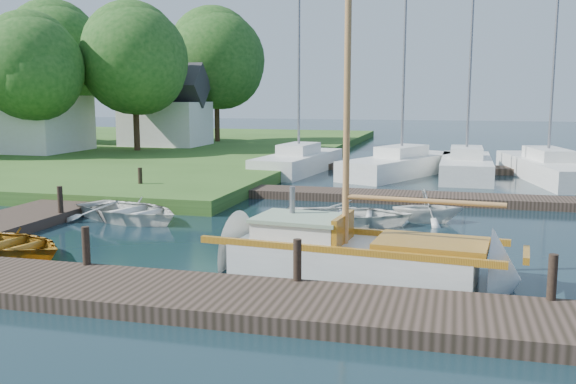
% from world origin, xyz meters
% --- Properties ---
extents(ground, '(160.00, 160.00, 0.00)m').
position_xyz_m(ground, '(0.00, 0.00, 0.00)').
color(ground, black).
rests_on(ground, ground).
extents(near_dock, '(18.00, 2.20, 0.30)m').
position_xyz_m(near_dock, '(0.00, -6.00, 0.15)').
color(near_dock, black).
rests_on(near_dock, ground).
extents(left_dock, '(2.20, 18.00, 0.30)m').
position_xyz_m(left_dock, '(-8.00, 2.00, 0.15)').
color(left_dock, black).
rests_on(left_dock, ground).
extents(far_dock, '(14.00, 1.60, 0.30)m').
position_xyz_m(far_dock, '(2.00, 6.50, 0.15)').
color(far_dock, black).
rests_on(far_dock, ground).
extents(mooring_post_1, '(0.16, 0.16, 0.80)m').
position_xyz_m(mooring_post_1, '(-3.00, -5.00, 0.70)').
color(mooring_post_1, black).
rests_on(mooring_post_1, near_dock).
extents(mooring_post_2, '(0.16, 0.16, 0.80)m').
position_xyz_m(mooring_post_2, '(1.50, -5.00, 0.70)').
color(mooring_post_2, black).
rests_on(mooring_post_2, near_dock).
extents(mooring_post_3, '(0.16, 0.16, 0.80)m').
position_xyz_m(mooring_post_3, '(6.00, -5.00, 0.70)').
color(mooring_post_3, black).
rests_on(mooring_post_3, near_dock).
extents(mooring_post_4, '(0.16, 0.16, 0.80)m').
position_xyz_m(mooring_post_4, '(-7.00, 0.00, 0.70)').
color(mooring_post_4, black).
rests_on(mooring_post_4, left_dock).
extents(mooring_post_5, '(0.16, 0.16, 0.80)m').
position_xyz_m(mooring_post_5, '(-7.00, 5.00, 0.70)').
color(mooring_post_5, black).
rests_on(mooring_post_5, left_dock).
extents(sailboat, '(7.31, 2.65, 9.83)m').
position_xyz_m(sailboat, '(2.49, -3.34, 0.34)').
color(sailboat, white).
rests_on(sailboat, ground).
extents(dinghy, '(3.94, 3.20, 0.72)m').
position_xyz_m(dinghy, '(-6.02, -3.70, 0.36)').
color(dinghy, brown).
rests_on(dinghy, ground).
extents(tender_a, '(4.53, 3.91, 0.79)m').
position_xyz_m(tender_a, '(-5.19, 0.81, 0.39)').
color(tender_a, white).
rests_on(tender_a, ground).
extents(tender_c, '(4.02, 3.09, 0.77)m').
position_xyz_m(tender_c, '(1.33, 1.88, 0.39)').
color(tender_c, white).
rests_on(tender_c, ground).
extents(tender_d, '(2.40, 2.18, 1.10)m').
position_xyz_m(tender_d, '(3.57, 2.84, 0.55)').
color(tender_d, white).
rests_on(tender_d, ground).
extents(marina_boat_0, '(3.06, 7.76, 11.23)m').
position_xyz_m(marina_boat_0, '(-3.15, 14.00, 0.58)').
color(marina_boat_0, white).
rests_on(marina_boat_0, ground).
extents(marina_boat_1, '(5.31, 8.04, 10.68)m').
position_xyz_m(marina_boat_1, '(1.85, 13.92, 0.57)').
color(marina_boat_1, white).
rests_on(marina_boat_1, ground).
extents(marina_boat_2, '(2.24, 7.26, 12.02)m').
position_xyz_m(marina_boat_2, '(4.79, 14.05, 0.59)').
color(marina_boat_2, white).
rests_on(marina_boat_2, ground).
extents(marina_boat_3, '(3.93, 9.46, 11.89)m').
position_xyz_m(marina_boat_3, '(8.31, 14.17, 0.57)').
color(marina_boat_3, white).
rests_on(marina_boat_3, ground).
extents(house_a, '(6.30, 5.00, 6.29)m').
position_xyz_m(house_a, '(-20.00, 16.00, 2.96)').
color(house_a, white).
rests_on(house_a, shore).
extents(house_c, '(5.25, 4.00, 5.28)m').
position_xyz_m(house_c, '(-14.00, 22.00, 2.58)').
color(house_c, white).
rests_on(house_c, shore).
extents(tree_2, '(5.83, 5.75, 7.82)m').
position_xyz_m(tree_2, '(-18.00, 14.05, 5.25)').
color(tree_2, '#332114').
rests_on(tree_2, shore).
extents(tree_3, '(6.41, 6.38, 8.74)m').
position_xyz_m(tree_3, '(-14.00, 18.05, 5.81)').
color(tree_3, '#332114').
rests_on(tree_3, shore).
extents(tree_4, '(7.01, 7.01, 9.66)m').
position_xyz_m(tree_4, '(-22.00, 22.05, 6.37)').
color(tree_4, '#332114').
rests_on(tree_4, shore).
extents(tree_7, '(6.83, 6.83, 9.38)m').
position_xyz_m(tree_7, '(-12.00, 26.05, 6.20)').
color(tree_7, '#332114').
rests_on(tree_7, shore).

